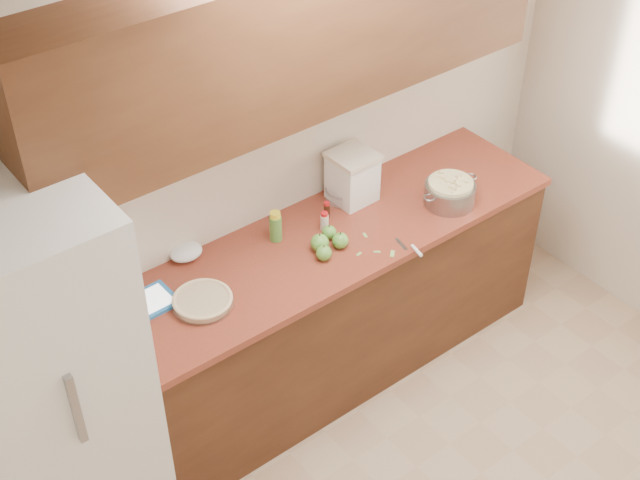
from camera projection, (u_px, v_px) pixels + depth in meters
room_shell at (570, 365)px, 3.18m from camera, size 3.60×3.60×3.60m
counter_run at (318, 311)px, 4.62m from camera, size 2.64×0.68×0.92m
upper_cabinets at (295, 36)px, 3.78m from camera, size 2.60×0.34×0.70m
fridge at (45, 387)px, 3.63m from camera, size 0.70×0.70×1.80m
pie at (203, 301)px, 3.97m from camera, size 0.28×0.28×0.05m
colander at (450, 193)px, 4.54m from camera, size 0.36×0.26×0.13m
flour_canister at (352, 176)px, 4.53m from camera, size 0.23×0.23×0.27m
tablet at (147, 303)px, 3.98m from camera, size 0.26×0.20×0.02m
paring_knife at (414, 250)px, 4.28m from camera, size 0.05×0.18×0.02m
lemon_bottle at (276, 227)px, 4.30m from camera, size 0.06×0.06×0.16m
cinnamon_shaker at (324, 221)px, 4.38m from camera, size 0.04×0.04×0.10m
vanilla_bottle at (327, 210)px, 4.46m from camera, size 0.03×0.03×0.09m
mixing_bowl at (343, 193)px, 4.58m from camera, size 0.20×0.20×0.07m
paper_towel at (186, 252)px, 4.22m from camera, size 0.18×0.16×0.07m
apple_left at (320, 243)px, 4.26m from camera, size 0.09×0.09×0.10m
apple_center at (329, 232)px, 4.33m from camera, size 0.07×0.07×0.08m
apple_front at (324, 253)px, 4.21m from camera, size 0.08×0.08×0.09m
apple_extra at (340, 241)px, 4.28m from camera, size 0.08×0.08×0.09m
peel_a at (359, 254)px, 4.26m from camera, size 0.03×0.02×0.00m
peel_b at (365, 235)px, 4.37m from camera, size 0.02×0.04×0.00m
peel_c at (392, 254)px, 4.26m from camera, size 0.05×0.05×0.00m
peel_d at (377, 252)px, 4.27m from camera, size 0.03×0.03×0.00m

